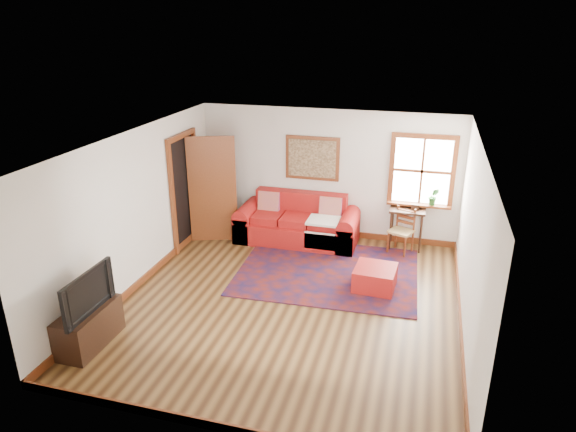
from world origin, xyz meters
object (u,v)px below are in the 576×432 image
(red_ottoman, at_px, (375,278))
(ladder_back_chair, at_px, (402,229))
(side_table, at_px, (407,215))
(red_leather_sofa, at_px, (298,226))
(media_cabinet, at_px, (89,327))

(red_ottoman, bearing_deg, ladder_back_chair, 81.79)
(red_ottoman, distance_m, side_table, 1.85)
(red_leather_sofa, height_order, ladder_back_chair, red_leather_sofa)
(red_ottoman, relative_size, side_table, 0.82)
(red_leather_sofa, bearing_deg, ladder_back_chair, -0.14)
(red_leather_sofa, distance_m, side_table, 2.08)
(red_ottoman, distance_m, media_cabinet, 4.29)
(red_ottoman, xyz_separation_m, side_table, (0.37, 1.75, 0.47))
(red_ottoman, xyz_separation_m, ladder_back_chair, (0.31, 1.52, 0.27))
(red_ottoman, relative_size, ladder_back_chair, 0.75)
(ladder_back_chair, bearing_deg, red_leather_sofa, 179.86)
(side_table, bearing_deg, ladder_back_chair, -103.56)
(red_ottoman, bearing_deg, media_cabinet, -140.51)
(ladder_back_chair, distance_m, media_cabinet, 5.54)
(red_leather_sofa, relative_size, ladder_back_chair, 2.73)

